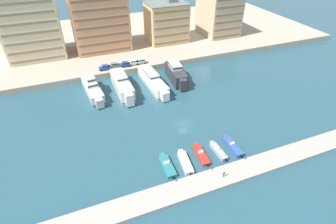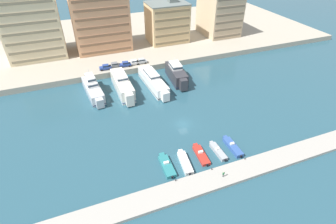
{
  "view_description": "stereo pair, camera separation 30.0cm",
  "coord_description": "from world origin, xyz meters",
  "px_view_note": "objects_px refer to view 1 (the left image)",
  "views": [
    {
      "loc": [
        -24.19,
        -50.14,
        43.87
      ],
      "look_at": [
        -3.12,
        3.5,
        2.5
      ],
      "focal_mm": 28.0,
      "sensor_mm": 36.0,
      "label": 1
    },
    {
      "loc": [
        -23.91,
        -50.25,
        43.87
      ],
      "look_at": [
        -3.12,
        3.5,
        2.5
      ],
      "focal_mm": 28.0,
      "sensor_mm": 36.0,
      "label": 2
    }
  ],
  "objects_px": {
    "motorboat_blue_center": "(233,146)",
    "pedestrian_near_edge": "(224,174)",
    "car_blue_mid_left": "(125,64)",
    "car_white_center_left": "(133,62)",
    "yacht_white_mid_left": "(153,81)",
    "motorboat_red_mid_left": "(201,155)",
    "yacht_charcoal_center_left": "(176,74)",
    "motorboat_teal_far_left": "(167,166)",
    "yacht_silver_far_left": "(93,89)",
    "car_grey_left": "(114,65)",
    "motorboat_white_left": "(185,162)",
    "yacht_ivory_left": "(122,85)",
    "motorboat_grey_center_left": "(218,151)",
    "car_blue_far_left": "(105,67)",
    "car_silver_center": "(141,61)"
  },
  "relations": [
    {
      "from": "yacht_white_mid_left",
      "to": "car_blue_far_left",
      "type": "bearing_deg",
      "value": 133.38
    },
    {
      "from": "car_white_center_left",
      "to": "car_silver_center",
      "type": "height_order",
      "value": "same"
    },
    {
      "from": "motorboat_grey_center_left",
      "to": "motorboat_blue_center",
      "type": "distance_m",
      "value": 4.02
    },
    {
      "from": "yacht_white_mid_left",
      "to": "motorboat_white_left",
      "type": "distance_m",
      "value": 35.92
    },
    {
      "from": "motorboat_blue_center",
      "to": "car_white_center_left",
      "type": "height_order",
      "value": "car_white_center_left"
    },
    {
      "from": "motorboat_white_left",
      "to": "car_blue_far_left",
      "type": "distance_m",
      "value": 50.23
    },
    {
      "from": "yacht_charcoal_center_left",
      "to": "motorboat_blue_center",
      "type": "bearing_deg",
      "value": -90.68
    },
    {
      "from": "yacht_ivory_left",
      "to": "yacht_silver_far_left",
      "type": "bearing_deg",
      "value": 171.62
    },
    {
      "from": "car_blue_mid_left",
      "to": "yacht_silver_far_left",
      "type": "bearing_deg",
      "value": -138.01
    },
    {
      "from": "yacht_white_mid_left",
      "to": "motorboat_red_mid_left",
      "type": "relative_size",
      "value": 2.87
    },
    {
      "from": "yacht_ivory_left",
      "to": "car_blue_far_left",
      "type": "xyz_separation_m",
      "value": [
        -2.92,
        13.36,
        0.61
      ]
    },
    {
      "from": "motorboat_grey_center_left",
      "to": "yacht_charcoal_center_left",
      "type": "bearing_deg",
      "value": 82.98
    },
    {
      "from": "yacht_charcoal_center_left",
      "to": "motorboat_blue_center",
      "type": "distance_m",
      "value": 36.07
    },
    {
      "from": "yacht_charcoal_center_left",
      "to": "motorboat_blue_center",
      "type": "relative_size",
      "value": 2.13
    },
    {
      "from": "motorboat_teal_far_left",
      "to": "car_grey_left",
      "type": "distance_m",
      "value": 49.38
    },
    {
      "from": "motorboat_blue_center",
      "to": "pedestrian_near_edge",
      "type": "distance_m",
      "value": 10.32
    },
    {
      "from": "yacht_ivory_left",
      "to": "motorboat_white_left",
      "type": "bearing_deg",
      "value": -81.09
    },
    {
      "from": "yacht_silver_far_left",
      "to": "car_silver_center",
      "type": "bearing_deg",
      "value": 32.39
    },
    {
      "from": "motorboat_white_left",
      "to": "car_blue_mid_left",
      "type": "height_order",
      "value": "car_blue_mid_left"
    },
    {
      "from": "car_white_center_left",
      "to": "car_silver_center",
      "type": "distance_m",
      "value": 3.0
    },
    {
      "from": "yacht_silver_far_left",
      "to": "yacht_white_mid_left",
      "type": "xyz_separation_m",
      "value": [
        19.24,
        -1.8,
        -0.26
      ]
    },
    {
      "from": "yacht_charcoal_center_left",
      "to": "pedestrian_near_edge",
      "type": "bearing_deg",
      "value": -99.83
    },
    {
      "from": "motorboat_blue_center",
      "to": "car_blue_far_left",
      "type": "xyz_separation_m",
      "value": [
        -21.36,
        48.85,
        2.54
      ]
    },
    {
      "from": "yacht_white_mid_left",
      "to": "car_silver_center",
      "type": "relative_size",
      "value": 5.13
    },
    {
      "from": "motorboat_grey_center_left",
      "to": "pedestrian_near_edge",
      "type": "relative_size",
      "value": 4.33
    },
    {
      "from": "motorboat_blue_center",
      "to": "car_blue_mid_left",
      "type": "height_order",
      "value": "car_blue_mid_left"
    },
    {
      "from": "yacht_white_mid_left",
      "to": "motorboat_blue_center",
      "type": "bearing_deg",
      "value": -76.67
    },
    {
      "from": "car_blue_mid_left",
      "to": "car_silver_center",
      "type": "relative_size",
      "value": 1.01
    },
    {
      "from": "yacht_silver_far_left",
      "to": "yacht_charcoal_center_left",
      "type": "distance_m",
      "value": 27.98
    },
    {
      "from": "motorboat_blue_center",
      "to": "car_grey_left",
      "type": "bearing_deg",
      "value": 110.12
    },
    {
      "from": "motorboat_white_left",
      "to": "car_silver_center",
      "type": "relative_size",
      "value": 1.86
    },
    {
      "from": "motorboat_teal_far_left",
      "to": "car_blue_mid_left",
      "type": "relative_size",
      "value": 1.84
    },
    {
      "from": "yacht_charcoal_center_left",
      "to": "car_white_center_left",
      "type": "bearing_deg",
      "value": 131.21
    },
    {
      "from": "yacht_silver_far_left",
      "to": "yacht_charcoal_center_left",
      "type": "bearing_deg",
      "value": -1.69
    },
    {
      "from": "motorboat_blue_center",
      "to": "yacht_charcoal_center_left",
      "type": "bearing_deg",
      "value": 89.32
    },
    {
      "from": "motorboat_white_left",
      "to": "pedestrian_near_edge",
      "type": "bearing_deg",
      "value": -50.17
    },
    {
      "from": "motorboat_blue_center",
      "to": "car_blue_far_left",
      "type": "bearing_deg",
      "value": 113.61
    },
    {
      "from": "yacht_charcoal_center_left",
      "to": "car_silver_center",
      "type": "relative_size",
      "value": 3.93
    },
    {
      "from": "motorboat_red_mid_left",
      "to": "pedestrian_near_edge",
      "type": "distance_m",
      "value": 7.99
    },
    {
      "from": "yacht_ivory_left",
      "to": "motorboat_grey_center_left",
      "type": "xyz_separation_m",
      "value": [
        14.42,
        -35.57,
        -1.97
      ]
    },
    {
      "from": "yacht_ivory_left",
      "to": "car_grey_left",
      "type": "relative_size",
      "value": 4.75
    },
    {
      "from": "motorboat_red_mid_left",
      "to": "yacht_ivory_left",
      "type": "bearing_deg",
      "value": 106.19
    },
    {
      "from": "car_blue_mid_left",
      "to": "car_grey_left",
      "type": "bearing_deg",
      "value": 171.11
    },
    {
      "from": "yacht_white_mid_left",
      "to": "motorboat_blue_center",
      "type": "height_order",
      "value": "yacht_white_mid_left"
    },
    {
      "from": "yacht_ivory_left",
      "to": "pedestrian_near_edge",
      "type": "distance_m",
      "value": 44.38
    },
    {
      "from": "yacht_silver_far_left",
      "to": "motorboat_teal_far_left",
      "type": "height_order",
      "value": "yacht_silver_far_left"
    },
    {
      "from": "car_grey_left",
      "to": "car_silver_center",
      "type": "height_order",
      "value": "same"
    },
    {
      "from": "car_blue_mid_left",
      "to": "car_white_center_left",
      "type": "bearing_deg",
      "value": 6.43
    },
    {
      "from": "motorboat_teal_far_left",
      "to": "motorboat_red_mid_left",
      "type": "distance_m",
      "value": 8.64
    },
    {
      "from": "motorboat_teal_far_left",
      "to": "car_white_center_left",
      "type": "height_order",
      "value": "car_white_center_left"
    }
  ]
}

